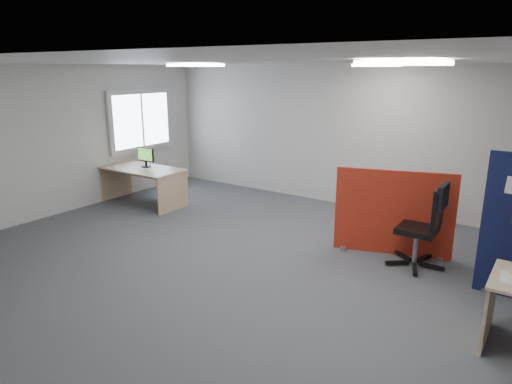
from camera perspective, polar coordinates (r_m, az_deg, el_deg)
The scene contains 10 objects.
floor at distance 6.23m, azimuth 0.71°, elevation -9.74°, with size 9.00×9.00×0.00m, color #505358.
ceiling at distance 5.64m, azimuth 0.81°, elevation 15.95°, with size 9.00×7.00×0.02m, color white.
wall_back at distance 8.87m, azimuth 13.48°, elevation 6.54°, with size 9.00×0.02×2.70m, color silver.
wall_left at distance 9.05m, azimuth -23.82°, elevation 5.83°, with size 0.02×7.00×2.70m, color silver.
window at distance 10.16m, azimuth -14.14°, elevation 8.70°, with size 0.06×1.70×1.30m.
ceiling_lights at distance 6.05m, azimuth 7.18°, elevation 15.51°, with size 4.10×4.10×0.04m.
red_divider at distance 6.83m, azimuth 16.81°, elevation -2.61°, with size 1.61×0.52×1.25m.
second_desk at distance 9.31m, azimuth -13.81°, elevation 1.94°, with size 1.70×0.85×0.73m.
monitor_second at distance 9.29m, azimuth -13.64°, elevation 4.38°, with size 0.43×0.20×0.39m.
office_chair at distance 6.48m, azimuth 20.63°, elevation -3.45°, with size 0.74×0.78×1.17m.
Camera 1 is at (3.13, -4.70, 2.63)m, focal length 32.00 mm.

